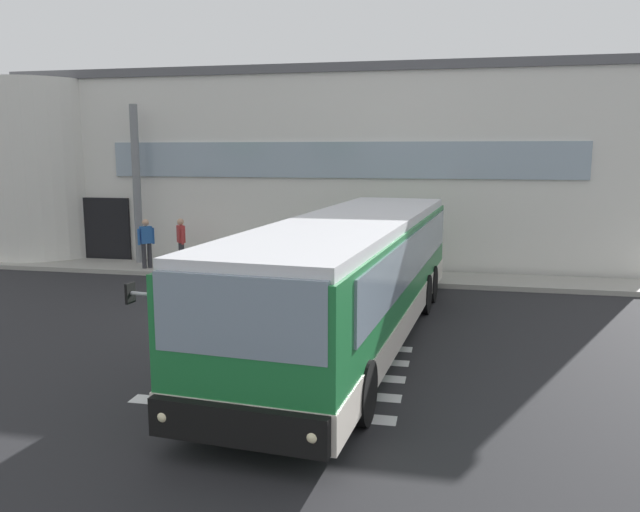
% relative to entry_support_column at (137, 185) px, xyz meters
% --- Properties ---
extents(ground_plane, '(80.00, 90.00, 0.02)m').
position_rel_entry_support_column_xyz_m(ground_plane, '(6.03, -5.40, -2.94)').
color(ground_plane, '#232326').
rests_on(ground_plane, ground).
extents(bay_paint_stripes, '(4.40, 3.96, 0.01)m').
position_rel_entry_support_column_xyz_m(bay_paint_stripes, '(8.03, -9.60, -2.92)').
color(bay_paint_stripes, silver).
rests_on(bay_paint_stripes, ground).
extents(terminal_building, '(23.97, 13.80, 6.98)m').
position_rel_entry_support_column_xyz_m(terminal_building, '(5.34, 6.23, 0.56)').
color(terminal_building, silver).
rests_on(terminal_building, ground).
extents(boarding_curb, '(26.17, 2.00, 0.15)m').
position_rel_entry_support_column_xyz_m(boarding_curb, '(6.03, -0.60, -2.85)').
color(boarding_curb, '#9E9B93').
rests_on(boarding_curb, ground).
extents(entry_support_column, '(0.28, 0.28, 5.55)m').
position_rel_entry_support_column_xyz_m(entry_support_column, '(0.00, 0.00, 0.00)').
color(entry_support_column, slate).
rests_on(entry_support_column, boarding_curb).
extents(bus_main_foreground, '(4.03, 12.31, 2.70)m').
position_rel_entry_support_column_xyz_m(bus_main_foreground, '(8.90, -7.37, -1.59)').
color(bus_main_foreground, '#1E7238').
rests_on(bus_main_foreground, ground).
extents(passenger_near_column, '(0.42, 0.47, 1.68)m').
position_rel_entry_support_column_xyz_m(passenger_near_column, '(0.80, -1.02, -1.85)').
color(passenger_near_column, '#2D2D33').
rests_on(passenger_near_column, boarding_curb).
extents(passenger_by_doorway, '(0.40, 0.49, 1.68)m').
position_rel_entry_support_column_xyz_m(passenger_by_doorway, '(1.87, -0.57, -1.85)').
color(passenger_by_doorway, '#2D2D33').
rests_on(passenger_by_doorway, boarding_curb).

